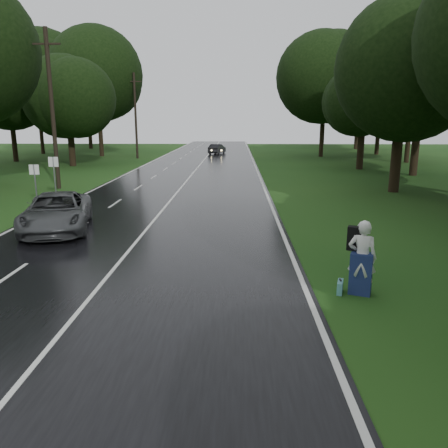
# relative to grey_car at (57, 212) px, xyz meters

# --- Properties ---
(ground) EXTENTS (160.00, 160.00, 0.00)m
(ground) POSITION_rel_grey_car_xyz_m (3.77, -7.80, -0.82)
(ground) COLOR #1F4614
(ground) RESTS_ON ground
(road) EXTENTS (12.00, 140.00, 0.04)m
(road) POSITION_rel_grey_car_xyz_m (3.77, 12.20, -0.80)
(road) COLOR black
(road) RESTS_ON ground
(lane_center) EXTENTS (0.12, 140.00, 0.01)m
(lane_center) POSITION_rel_grey_car_xyz_m (3.77, 12.20, -0.78)
(lane_center) COLOR silver
(lane_center) RESTS_ON road
(grey_car) EXTENTS (3.95, 6.11, 1.57)m
(grey_car) POSITION_rel_grey_car_xyz_m (0.00, 0.00, 0.00)
(grey_car) COLOR #424547
(grey_car) RESTS_ON road
(far_car) EXTENTS (2.44, 4.36, 1.36)m
(far_car) POSITION_rel_grey_car_xyz_m (4.91, 44.42, -0.10)
(far_car) COLOR black
(far_car) RESTS_ON road
(hitchhiker) EXTENTS (0.88, 0.85, 2.06)m
(hitchhiker) POSITION_rel_grey_car_xyz_m (11.01, -6.70, 0.13)
(hitchhiker) COLOR silver
(hitchhiker) RESTS_ON ground
(suitcase) EXTENTS (0.27, 0.50, 0.34)m
(suitcase) POSITION_rel_grey_car_xyz_m (10.49, -6.68, -0.65)
(suitcase) COLOR teal
(suitcase) RESTS_ON ground
(utility_pole_mid) EXTENTS (1.80, 0.28, 10.51)m
(utility_pole_mid) POSITION_rel_grey_car_xyz_m (-4.73, 11.92, -0.82)
(utility_pole_mid) COLOR black
(utility_pole_mid) RESTS_ON ground
(utility_pole_far) EXTENTS (1.80, 0.28, 10.21)m
(utility_pole_far) POSITION_rel_grey_car_xyz_m (-4.73, 36.80, -0.82)
(utility_pole_far) COLOR black
(utility_pole_far) RESTS_ON ground
(road_sign_a) EXTENTS (0.55, 0.10, 2.28)m
(road_sign_a) POSITION_rel_grey_car_xyz_m (-3.43, 5.63, -0.82)
(road_sign_a) COLOR white
(road_sign_a) RESTS_ON ground
(road_sign_b) EXTENTS (0.59, 0.10, 2.48)m
(road_sign_b) POSITION_rel_grey_car_xyz_m (-3.43, 8.25, -0.82)
(road_sign_b) COLOR white
(road_sign_b) RESTS_ON ground
(tree_left_e) EXTENTS (7.38, 7.38, 11.52)m
(tree_left_e) POSITION_rel_grey_car_xyz_m (-9.39, 27.34, -0.82)
(tree_left_e) COLOR black
(tree_left_e) RESTS_ON ground
(tree_left_f) EXTENTS (11.21, 11.21, 17.52)m
(tree_left_f) POSITION_rel_grey_car_xyz_m (-10.23, 40.18, -0.82)
(tree_left_f) COLOR black
(tree_left_f) RESTS_ON ground
(tree_right_d) EXTENTS (8.40, 8.40, 13.13)m
(tree_right_d) POSITION_rel_grey_car_xyz_m (18.08, 11.09, -0.82)
(tree_right_d) COLOR black
(tree_right_d) RESTS_ON ground
(tree_right_e) EXTENTS (7.48, 7.48, 11.68)m
(tree_right_e) POSITION_rel_grey_car_xyz_m (19.60, 25.02, -0.82)
(tree_right_e) COLOR black
(tree_right_e) RESTS_ON ground
(tree_right_f) EXTENTS (10.72, 10.72, 16.75)m
(tree_right_f) POSITION_rel_grey_car_xyz_m (18.70, 40.27, -0.82)
(tree_right_f) COLOR black
(tree_right_f) RESTS_ON ground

